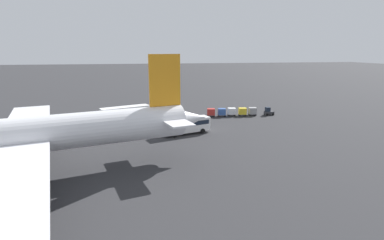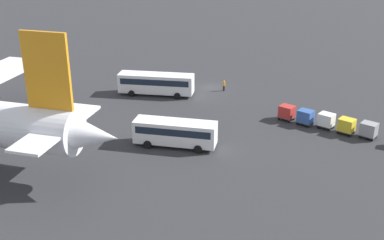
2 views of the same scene
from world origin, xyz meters
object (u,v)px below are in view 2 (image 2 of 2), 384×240
cargo_cart_white (326,120)px  cargo_cart_red (287,112)px  worker_person (224,86)px  cargo_cart_grey (369,129)px  shuttle_bus_far (175,131)px  cargo_cart_yellow (347,125)px  cargo_cart_blue (306,116)px  shuttle_bus_near (156,82)px

cargo_cart_white → cargo_cart_red: bearing=-1.8°
worker_person → cargo_cart_grey: 25.05m
cargo_cart_grey → cargo_cart_white: bearing=-5.0°
shuttle_bus_far → worker_person: bearing=-97.1°
cargo_cart_white → cargo_cart_red: same height
cargo_cart_yellow → worker_person: bearing=-19.4°
shuttle_bus_far → cargo_cart_white: size_ratio=4.60×
worker_person → cargo_cart_blue: bearing=155.4°
shuttle_bus_far → cargo_cart_grey: shuttle_bus_far is taller
shuttle_bus_far → worker_person: shuttle_bus_far is taller
cargo_cart_yellow → cargo_cart_red: same height
shuttle_bus_far → cargo_cart_yellow: (-17.26, -13.96, -0.73)m
shuttle_bus_near → worker_person: bearing=-161.2°
cargo_cart_yellow → cargo_cart_grey: bearing=-179.9°
shuttle_bus_far → cargo_cart_blue: (-11.77, -14.25, -0.73)m
shuttle_bus_near → cargo_cart_white: (-26.89, 0.03, -0.82)m
shuttle_bus_far → cargo_cart_blue: size_ratio=4.60×
cargo_cart_yellow → cargo_cart_white: 2.79m
shuttle_bus_far → cargo_cart_grey: bearing=-162.5°
shuttle_bus_near → cargo_cart_grey: bearing=158.5°
shuttle_bus_near → worker_person: (-8.47, -6.94, -1.14)m
worker_person → cargo_cart_grey: (-23.91, 7.45, 0.32)m
cargo_cart_yellow → cargo_cart_blue: 5.50m
cargo_cart_grey → worker_person: bearing=-17.3°
shuttle_bus_near → cargo_cart_red: size_ratio=5.32×
cargo_cart_blue → cargo_cart_red: same height
cargo_cart_red → shuttle_bus_far: bearing=58.3°
cargo_cart_grey → cargo_cart_yellow: 2.75m
cargo_cart_grey → cargo_cart_blue: bearing=-2.0°
shuttle_bus_near → worker_person: shuttle_bus_near is taller
shuttle_bus_near → cargo_cart_blue: (-24.14, 0.22, -0.82)m
cargo_cart_yellow → cargo_cart_red: size_ratio=1.00×
shuttle_bus_near → shuttle_bus_far: 19.04m
shuttle_bus_near → cargo_cart_blue: size_ratio=5.32×
cargo_cart_white → shuttle_bus_near: bearing=-0.1°
worker_person → cargo_cart_blue: cargo_cart_blue is taller
worker_person → cargo_cart_red: bearing=152.3°
cargo_cart_grey → cargo_cart_red: size_ratio=1.00×
cargo_cart_red → cargo_cart_grey: bearing=176.6°
cargo_cart_grey → cargo_cart_red: (10.98, -0.66, 0.00)m
cargo_cart_blue → cargo_cart_red: (2.75, -0.37, 0.00)m
cargo_cart_grey → cargo_cart_red: 11.00m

